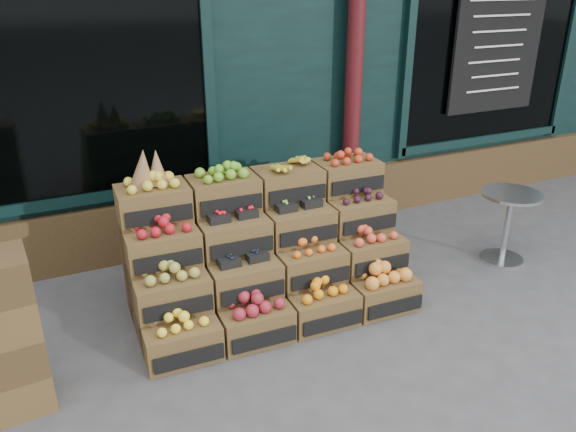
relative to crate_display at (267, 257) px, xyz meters
name	(u,v)px	position (x,y,z in m)	size (l,w,h in m)	color
ground	(350,344)	(0.33, -0.85, -0.44)	(60.00, 60.00, 0.00)	#444447
crate_display	(267,257)	(0.00, 0.00, 0.00)	(2.33, 1.21, 1.43)	brown
bistro_table	(508,219)	(2.44, -0.29, 0.01)	(0.57, 0.57, 0.72)	#B9BBC1
shopkeeper	(102,157)	(-1.01, 1.87, 0.49)	(0.68, 0.45, 1.87)	#1B5E20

